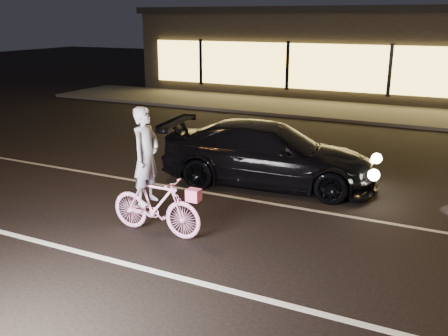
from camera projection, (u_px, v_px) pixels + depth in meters
The scene contains 7 objects.
ground at pixel (247, 244), 8.52m from camera, with size 90.00×90.00×0.00m, color black.
lane_stripe_near at pixel (206, 284), 7.23m from camera, with size 60.00×0.12×0.01m, color silver.
lane_stripe_far at pixel (286, 206), 10.24m from camera, with size 60.00×0.10×0.01m, color gray.
sidewalk at pixel (379, 114), 19.67m from camera, with size 30.00×4.00×0.12m, color #383533.
storefront at pixel (404, 51), 24.19m from camera, with size 25.40×8.42×4.20m.
cyclist at pixel (153, 190), 8.75m from camera, with size 1.81×0.62×2.28m.
sedan at pixel (269, 154), 11.41m from camera, with size 5.13×2.61×1.42m.
Camera 1 is at (3.08, -7.16, 3.72)m, focal length 40.00 mm.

